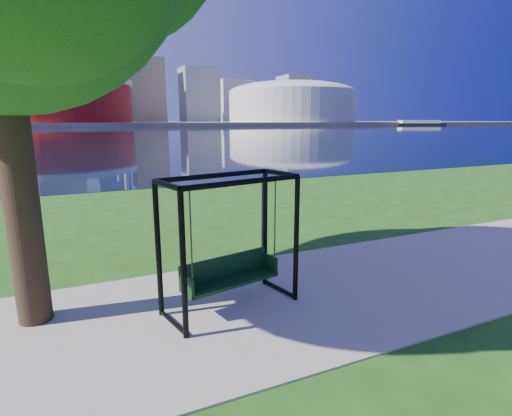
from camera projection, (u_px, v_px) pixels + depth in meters
ground at (253, 292)px, 7.14m from camera, size 900.00×900.00×0.00m
path at (265, 302)px, 6.70m from camera, size 120.00×4.00×0.03m
river at (82, 133)px, 97.62m from camera, size 900.00×180.00×0.02m
far_bank at (73, 123)px, 278.35m from camera, size 900.00×228.00×2.00m
stadium at (51, 99)px, 208.45m from camera, size 83.00×83.00×32.00m
arena at (292, 101)px, 267.38m from camera, size 84.00×84.00×26.56m
skyline at (61, 73)px, 281.00m from camera, size 392.00×66.00×96.50m
swing at (229, 246)px, 6.32m from camera, size 2.27×1.34×2.18m
barge at (419, 123)px, 254.92m from camera, size 33.16×18.25×3.21m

